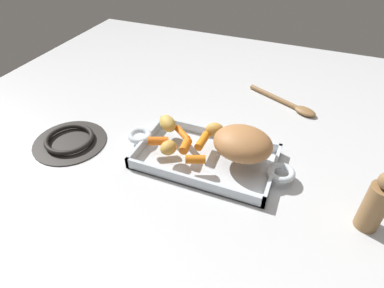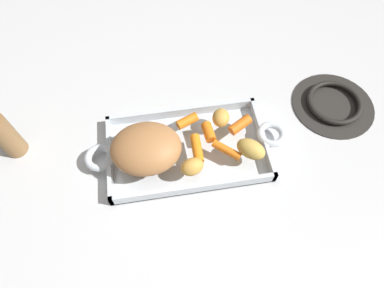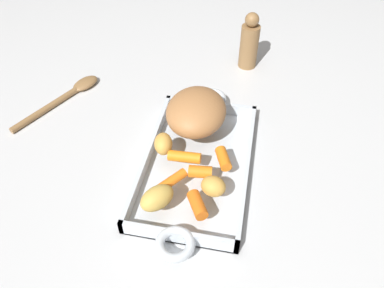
{
  "view_description": "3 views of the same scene",
  "coord_description": "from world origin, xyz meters",
  "px_view_note": "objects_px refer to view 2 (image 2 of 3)",
  "views": [
    {
      "loc": [
        -0.2,
        0.6,
        0.56
      ],
      "look_at": [
        0.03,
        0.02,
        0.06
      ],
      "focal_mm": 30.22,
      "sensor_mm": 36.0,
      "label": 1
    },
    {
      "loc": [
        -0.05,
        -0.35,
        0.65
      ],
      "look_at": [
        0.01,
        -0.01,
        0.05
      ],
      "focal_mm": 30.18,
      "sensor_mm": 36.0,
      "label": 2
    },
    {
      "loc": [
        0.5,
        0.09,
        0.58
      ],
      "look_at": [
        0.01,
        -0.01,
        0.07
      ],
      "focal_mm": 35.69,
      "sensor_mm": 36.0,
      "label": 3
    }
  ],
  "objects_px": {
    "baby_carrot_southwest": "(240,125)",
    "potato_golden_large": "(221,118)",
    "baby_carrot_center_right": "(197,149)",
    "potato_whole": "(251,149)",
    "potato_halved": "(194,167)",
    "stove_burner_rear": "(334,103)",
    "pork_roast": "(146,148)",
    "baby_carrot_northwest": "(209,132)",
    "roasting_dish": "(188,149)",
    "pepper_mill": "(3,134)",
    "baby_carrot_short": "(227,150)",
    "baby_carrot_long": "(187,121)"
  },
  "relations": [
    {
      "from": "baby_carrot_southwest",
      "to": "potato_golden_large",
      "type": "height_order",
      "value": "potato_golden_large"
    },
    {
      "from": "baby_carrot_center_right",
      "to": "potato_whole",
      "type": "distance_m",
      "value": 0.11
    },
    {
      "from": "potato_halved",
      "to": "stove_burner_rear",
      "type": "bearing_deg",
      "value": 20.48
    },
    {
      "from": "pork_roast",
      "to": "stove_burner_rear",
      "type": "distance_m",
      "value": 0.48
    },
    {
      "from": "baby_carrot_northwest",
      "to": "potato_golden_large",
      "type": "relative_size",
      "value": 0.96
    },
    {
      "from": "roasting_dish",
      "to": "potato_whole",
      "type": "distance_m",
      "value": 0.14
    },
    {
      "from": "baby_carrot_northwest",
      "to": "potato_whole",
      "type": "relative_size",
      "value": 0.68
    },
    {
      "from": "stove_burner_rear",
      "to": "pork_roast",
      "type": "bearing_deg",
      "value": -168.96
    },
    {
      "from": "baby_carrot_northwest",
      "to": "pepper_mill",
      "type": "height_order",
      "value": "pepper_mill"
    },
    {
      "from": "stove_burner_rear",
      "to": "potato_halved",
      "type": "bearing_deg",
      "value": -159.52
    },
    {
      "from": "baby_carrot_northwest",
      "to": "baby_carrot_short",
      "type": "bearing_deg",
      "value": -57.97
    },
    {
      "from": "potato_whole",
      "to": "pepper_mill",
      "type": "distance_m",
      "value": 0.53
    },
    {
      "from": "baby_carrot_center_right",
      "to": "potato_golden_large",
      "type": "relative_size",
      "value": 1.39
    },
    {
      "from": "potato_halved",
      "to": "potato_golden_large",
      "type": "xyz_separation_m",
      "value": [
        0.08,
        0.11,
        -0.0
      ]
    },
    {
      "from": "potato_golden_large",
      "to": "potato_whole",
      "type": "bearing_deg",
      "value": -63.15
    },
    {
      "from": "baby_carrot_long",
      "to": "baby_carrot_northwest",
      "type": "relative_size",
      "value": 1.12
    },
    {
      "from": "potato_whole",
      "to": "stove_burner_rear",
      "type": "bearing_deg",
      "value": 25.42
    },
    {
      "from": "baby_carrot_short",
      "to": "baby_carrot_long",
      "type": "distance_m",
      "value": 0.11
    },
    {
      "from": "baby_carrot_short",
      "to": "baby_carrot_center_right",
      "type": "height_order",
      "value": "baby_carrot_center_right"
    },
    {
      "from": "baby_carrot_short",
      "to": "stove_burner_rear",
      "type": "xyz_separation_m",
      "value": [
        0.3,
        0.11,
        -0.03
      ]
    },
    {
      "from": "baby_carrot_southwest",
      "to": "potato_whole",
      "type": "relative_size",
      "value": 0.83
    },
    {
      "from": "roasting_dish",
      "to": "pepper_mill",
      "type": "distance_m",
      "value": 0.39
    },
    {
      "from": "baby_carrot_short",
      "to": "potato_golden_large",
      "type": "relative_size",
      "value": 1.45
    },
    {
      "from": "stove_burner_rear",
      "to": "pepper_mill",
      "type": "distance_m",
      "value": 0.76
    },
    {
      "from": "baby_carrot_long",
      "to": "potato_halved",
      "type": "xyz_separation_m",
      "value": [
        -0.0,
        -0.12,
        0.01
      ]
    },
    {
      "from": "baby_carrot_center_right",
      "to": "baby_carrot_southwest",
      "type": "bearing_deg",
      "value": 23.04
    },
    {
      "from": "potato_halved",
      "to": "baby_carrot_short",
      "type": "bearing_deg",
      "value": 23.45
    },
    {
      "from": "baby_carrot_long",
      "to": "pork_roast",
      "type": "bearing_deg",
      "value": -143.47
    },
    {
      "from": "stove_burner_rear",
      "to": "roasting_dish",
      "type": "bearing_deg",
      "value": -169.1
    },
    {
      "from": "roasting_dish",
      "to": "potato_golden_large",
      "type": "xyz_separation_m",
      "value": [
        0.08,
        0.04,
        0.04
      ]
    },
    {
      "from": "potato_whole",
      "to": "potato_halved",
      "type": "height_order",
      "value": "same"
    },
    {
      "from": "roasting_dish",
      "to": "stove_burner_rear",
      "type": "height_order",
      "value": "roasting_dish"
    },
    {
      "from": "roasting_dish",
      "to": "baby_carrot_northwest",
      "type": "height_order",
      "value": "baby_carrot_northwest"
    },
    {
      "from": "stove_burner_rear",
      "to": "pepper_mill",
      "type": "xyz_separation_m",
      "value": [
        -0.76,
        -0.01,
        0.06
      ]
    },
    {
      "from": "potato_halved",
      "to": "stove_burner_rear",
      "type": "relative_size",
      "value": 0.24
    },
    {
      "from": "baby_carrot_short",
      "to": "pork_roast",
      "type": "bearing_deg",
      "value": 174.82
    },
    {
      "from": "potato_whole",
      "to": "baby_carrot_long",
      "type": "bearing_deg",
      "value": 140.99
    },
    {
      "from": "pork_roast",
      "to": "baby_carrot_northwest",
      "type": "bearing_deg",
      "value": 13.76
    },
    {
      "from": "baby_carrot_short",
      "to": "baby_carrot_northwest",
      "type": "distance_m",
      "value": 0.06
    },
    {
      "from": "baby_carrot_northwest",
      "to": "pepper_mill",
      "type": "distance_m",
      "value": 0.44
    },
    {
      "from": "roasting_dish",
      "to": "baby_carrot_northwest",
      "type": "distance_m",
      "value": 0.06
    },
    {
      "from": "potato_halved",
      "to": "stove_burner_rear",
      "type": "distance_m",
      "value": 0.4
    },
    {
      "from": "potato_whole",
      "to": "potato_golden_large",
      "type": "relative_size",
      "value": 1.41
    },
    {
      "from": "potato_halved",
      "to": "stove_burner_rear",
      "type": "xyz_separation_m",
      "value": [
        0.37,
        0.14,
        -0.05
      ]
    },
    {
      "from": "pork_roast",
      "to": "pepper_mill",
      "type": "distance_m",
      "value": 0.31
    },
    {
      "from": "potato_halved",
      "to": "pepper_mill",
      "type": "height_order",
      "value": "pepper_mill"
    },
    {
      "from": "pork_roast",
      "to": "baby_carrot_short",
      "type": "xyz_separation_m",
      "value": [
        0.17,
        -0.02,
        -0.03
      ]
    },
    {
      "from": "pork_roast",
      "to": "potato_whole",
      "type": "distance_m",
      "value": 0.22
    },
    {
      "from": "baby_carrot_southwest",
      "to": "baby_carrot_northwest",
      "type": "relative_size",
      "value": 1.22
    },
    {
      "from": "roasting_dish",
      "to": "potato_whole",
      "type": "relative_size",
      "value": 7.09
    }
  ]
}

